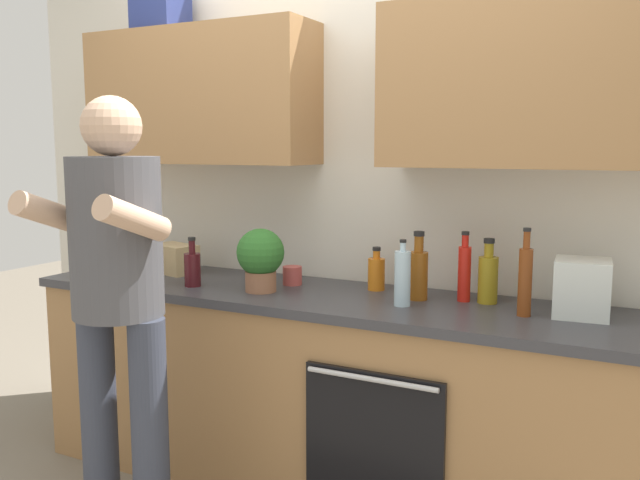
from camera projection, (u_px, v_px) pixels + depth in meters
name	position (u px, v px, depth m)	size (l,w,h in m)	color
back_wall_unit	(356.00, 154.00, 3.05)	(4.00, 0.39, 2.50)	silver
counter	(330.00, 394.00, 2.95)	(2.84, 0.67, 0.90)	#A37547
person_standing	(117.00, 285.00, 2.51)	(0.49, 0.45, 1.72)	#383D4C
bottle_hotsauce	(464.00, 271.00, 2.75)	(0.05, 0.05, 0.29)	red
bottle_water	(402.00, 278.00, 2.67)	(0.07, 0.07, 0.27)	silver
bottle_wine	(192.00, 268.00, 3.06)	(0.07, 0.07, 0.23)	#471419
bottle_syrup	(418.00, 272.00, 2.78)	(0.08, 0.08, 0.29)	#8C4C14
bottle_juice	(376.00, 273.00, 2.98)	(0.08, 0.08, 0.19)	orange
bottle_vinegar	(525.00, 279.00, 2.51)	(0.05, 0.05, 0.33)	brown
bottle_oil	(488.00, 277.00, 2.72)	(0.08, 0.08, 0.27)	olive
cup_ceramic	(292.00, 276.00, 3.09)	(0.09, 0.09, 0.09)	#BF4C47
knife_block	(116.00, 251.00, 3.27)	(0.10, 0.14, 0.31)	brown
potted_herb	(260.00, 257.00, 2.93)	(0.21, 0.21, 0.28)	#9E6647
grocery_bag_produce	(582.00, 288.00, 2.51)	(0.20, 0.20, 0.22)	silver
grocery_bag_bread	(175.00, 259.00, 3.38)	(0.24, 0.15, 0.14)	tan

